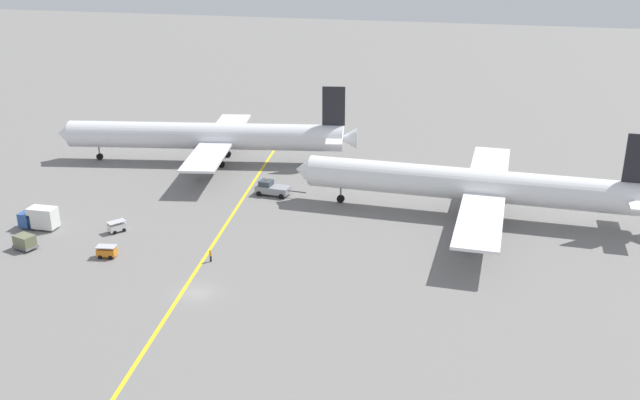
# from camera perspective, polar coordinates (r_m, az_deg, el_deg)

# --- Properties ---
(ground_plane) EXTENTS (600.00, 600.00, 0.00)m
(ground_plane) POSITION_cam_1_polar(r_m,az_deg,el_deg) (92.54, -9.90, -7.37)
(ground_plane) COLOR slate
(taxiway_stripe) EXTENTS (17.13, 118.91, 0.01)m
(taxiway_stripe) POSITION_cam_1_polar(r_m,az_deg,el_deg) (101.90, -9.26, -4.59)
(taxiway_stripe) COLOR yellow
(taxiway_stripe) RESTS_ON ground
(airliner_at_gate_left) EXTENTS (59.64, 41.06, 15.55)m
(airliner_at_gate_left) POSITION_cam_1_polar(r_m,az_deg,el_deg) (142.56, -9.02, 5.07)
(airliner_at_gate_left) COLOR silver
(airliner_at_gate_left) RESTS_ON ground
(airliner_being_pushed) EXTENTS (58.33, 48.08, 15.35)m
(airliner_being_pushed) POSITION_cam_1_polar(r_m,az_deg,el_deg) (116.16, 12.14, 1.17)
(airliner_being_pushed) COLOR white
(airliner_being_pushed) RESTS_ON ground
(pushback_tug) EXTENTS (9.15, 3.43, 2.84)m
(pushback_tug) POSITION_cam_1_polar(r_m,az_deg,el_deg) (124.15, -3.88, 0.94)
(pushback_tug) COLOR gray
(pushback_tug) RESTS_ON ground
(gse_baggage_cart_near_cluster) EXTENTS (2.97, 2.05, 1.71)m
(gse_baggage_cart_near_cluster) POSITION_cam_1_polar(r_m,az_deg,el_deg) (104.81, -16.76, -3.99)
(gse_baggage_cart_near_cluster) COLOR orange
(gse_baggage_cart_near_cluster) RESTS_ON ground
(gse_catering_truck_tall) EXTENTS (5.93, 2.64, 3.50)m
(gse_catering_truck_tall) POSITION_cam_1_polar(r_m,az_deg,el_deg) (117.89, -21.64, -1.34)
(gse_catering_truck_tall) COLOR #2D5199
(gse_catering_truck_tall) RESTS_ON ground
(gse_baggage_cart_trailing) EXTENTS (2.85, 3.14, 1.71)m
(gse_baggage_cart_trailing) POSITION_cam_1_polar(r_m,az_deg,el_deg) (113.08, -16.01, -2.06)
(gse_baggage_cart_trailing) COLOR silver
(gse_baggage_cart_trailing) RESTS_ON ground
(gse_container_dolly_flat) EXTENTS (3.67, 2.97, 2.15)m
(gse_container_dolly_flat) POSITION_cam_1_polar(r_m,az_deg,el_deg) (111.33, -22.64, -3.10)
(gse_container_dolly_flat) COLOR slate
(gse_container_dolly_flat) RESTS_ON ground
(ground_crew_wing_walker_right) EXTENTS (0.36, 0.48, 1.74)m
(ground_crew_wing_walker_right) POSITION_cam_1_polar(r_m,az_deg,el_deg) (100.23, -8.79, -4.43)
(ground_crew_wing_walker_right) COLOR black
(ground_crew_wing_walker_right) RESTS_ON ground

